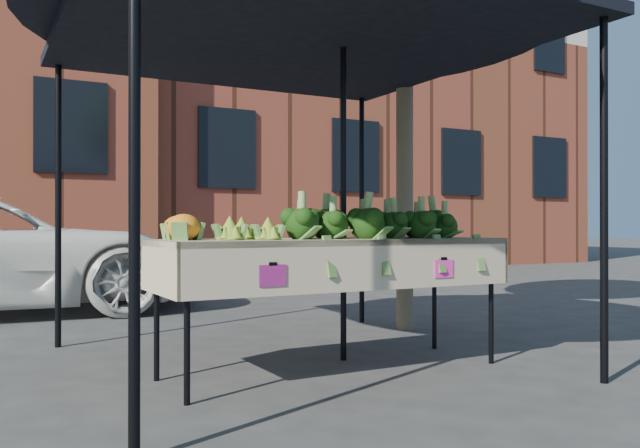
{
  "coord_description": "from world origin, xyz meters",
  "views": [
    {
      "loc": [
        -1.92,
        -3.83,
        0.98
      ],
      "look_at": [
        0.22,
        0.2,
        1.0
      ],
      "focal_mm": 36.34,
      "sensor_mm": 36.0,
      "label": 1
    }
  ],
  "objects": [
    {
      "name": "street_tree",
      "position": [
        1.69,
        1.25,
        2.34
      ],
      "size": [
        2.37,
        2.37,
        4.68
      ],
      "primitive_type": null,
      "color": "#1E4C14",
      "rests_on": "ground"
    },
    {
      "name": "broccoli_heap",
      "position": [
        0.54,
        0.03,
        1.04
      ],
      "size": [
        1.48,
        0.58,
        0.27
      ],
      "primitive_type": "ellipsoid",
      "color": "black",
      "rests_on": "table"
    },
    {
      "name": "canopy",
      "position": [
        0.11,
        0.37,
        1.37
      ],
      "size": [
        3.16,
        3.16,
        2.74
      ],
      "primitive_type": null,
      "color": "black",
      "rests_on": "ground"
    },
    {
      "name": "romanesco_cluster",
      "position": [
        -0.45,
        -0.01,
        1.01
      ],
      "size": [
        0.44,
        0.48,
        0.21
      ],
      "primitive_type": "ellipsoid",
      "color": "#96B338",
      "rests_on": "table"
    },
    {
      "name": "ground",
      "position": [
        0.0,
        0.0,
        0.0
      ],
      "size": [
        90.0,
        90.0,
        0.0
      ],
      "primitive_type": "plane",
      "color": "#2D2D30"
    },
    {
      "name": "building_right",
      "position": [
        7.0,
        12.5,
        4.25
      ],
      "size": [
        12.0,
        8.0,
        8.5
      ],
      "primitive_type": "cube",
      "color": "brown",
      "rests_on": "ground"
    },
    {
      "name": "table",
      "position": [
        0.22,
        0.0,
        0.45
      ],
      "size": [
        2.41,
        0.84,
        0.9
      ],
      "color": "beige",
      "rests_on": "ground"
    },
    {
      "name": "cauliflower_pair",
      "position": [
        -0.82,
        0.07,
        0.99
      ],
      "size": [
        0.24,
        0.44,
        0.19
      ],
      "primitive_type": "ellipsoid",
      "color": "orange",
      "rests_on": "table"
    }
  ]
}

